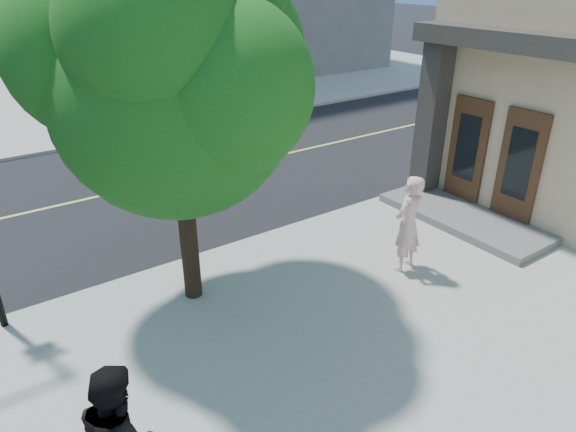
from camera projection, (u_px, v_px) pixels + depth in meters
ground at (28, 313)px, 9.16m from camera, size 140.00×140.00×0.00m
sidewalk_ne at (194, 66)px, 31.95m from camera, size 29.00×25.00×0.12m
man_on_phone at (408, 224)px, 9.90m from camera, size 0.80×0.61×1.97m
street_tree at (179, 66)px, 7.76m from camera, size 4.78×4.35×6.35m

